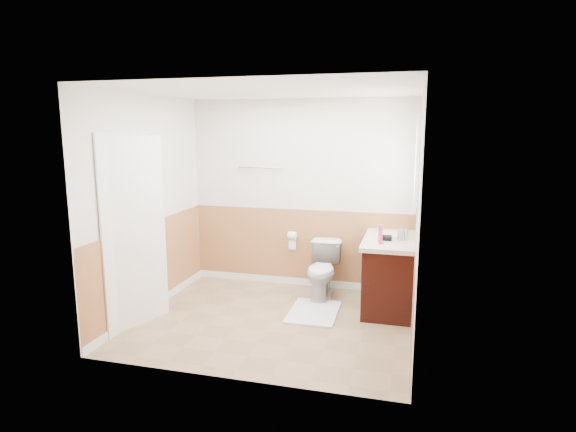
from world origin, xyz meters
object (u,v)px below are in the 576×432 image
(toilet, at_px, (323,270))
(lotion_bottle, at_px, (380,234))
(bath_mat, at_px, (314,312))
(soap_dispenser, at_px, (401,233))
(vanity_cabinet, at_px, (389,275))

(toilet, relative_size, lotion_bottle, 3.19)
(bath_mat, xyz_separation_m, soap_dispenser, (0.95, 0.34, 0.92))
(toilet, xyz_separation_m, bath_mat, (0.00, -0.54, -0.34))
(bath_mat, height_order, lotion_bottle, lotion_bottle)
(vanity_cabinet, height_order, lotion_bottle, lotion_bottle)
(toilet, xyz_separation_m, vanity_cabinet, (0.83, -0.14, 0.05))
(lotion_bottle, bearing_deg, bath_mat, -173.61)
(bath_mat, distance_m, lotion_bottle, 1.20)
(bath_mat, height_order, vanity_cabinet, vanity_cabinet)
(toilet, relative_size, vanity_cabinet, 0.64)
(lotion_bottle, bearing_deg, toilet, 147.56)
(vanity_cabinet, bearing_deg, bath_mat, -153.74)
(soap_dispenser, bearing_deg, vanity_cabinet, 149.86)
(toilet, distance_m, vanity_cabinet, 0.84)
(bath_mat, bearing_deg, toilet, 90.00)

